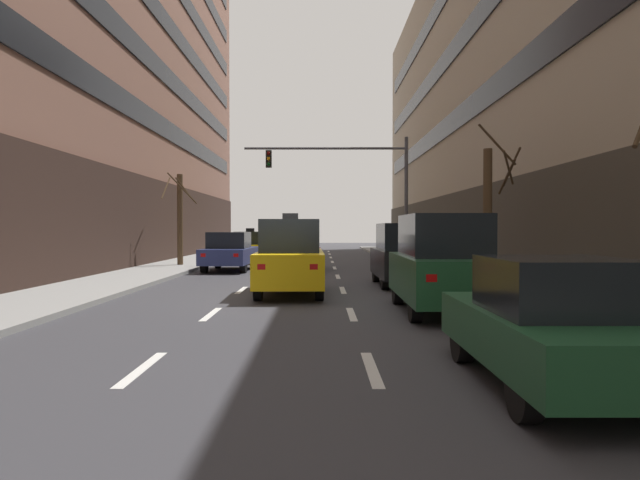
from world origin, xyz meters
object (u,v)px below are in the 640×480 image
(street_tree_1, at_px, (181,217))
(taxi_driving_4, at_px, (263,244))
(taxi_driving_1, at_px, (251,247))
(car_parked_1, at_px, (443,264))
(car_parked_2, at_px, (404,255))
(car_driving_3, at_px, (231,252))
(street_tree_0, at_px, (490,213))
(taxi_driving_0, at_px, (291,257))
(car_driving_2, at_px, (303,252))
(car_parked_0, at_px, (554,324))
(traffic_signal_0, at_px, (358,178))

(street_tree_1, bearing_deg, taxi_driving_4, 77.27)
(taxi_driving_1, relative_size, car_parked_1, 1.01)
(car_parked_2, bearing_deg, taxi_driving_4, 107.93)
(car_driving_3, xyz_separation_m, street_tree_0, (9.22, -8.51, 1.53))
(taxi_driving_0, xyz_separation_m, car_parked_2, (3.64, 2.63, -0.04))
(taxi_driving_1, xyz_separation_m, car_driving_2, (3.08, -5.27, -0.06))
(car_driving_3, bearing_deg, taxi_driving_4, 89.91)
(taxi_driving_0, bearing_deg, taxi_driving_4, 97.66)
(car_driving_2, height_order, car_parked_0, car_driving_2)
(car_parked_0, bearing_deg, car_driving_2, 100.08)
(car_parked_1, xyz_separation_m, street_tree_1, (-9.61, 15.03, 1.34))
(taxi_driving_1, relative_size, car_driving_3, 0.99)
(taxi_driving_4, distance_m, street_tree_1, 12.69)
(car_driving_3, distance_m, street_tree_0, 12.64)
(traffic_signal_0, relative_size, street_tree_1, 1.82)
(taxi_driving_1, relative_size, traffic_signal_0, 0.58)
(taxi_driving_4, bearing_deg, traffic_signal_0, -63.91)
(taxi_driving_1, height_order, car_parked_0, taxi_driving_1)
(taxi_driving_4, xyz_separation_m, car_parked_1, (6.84, -27.30, 0.29))
(car_parked_2, distance_m, street_tree_0, 3.21)
(taxi_driving_0, bearing_deg, street_tree_1, 117.44)
(car_driving_3, relative_size, traffic_signal_0, 0.59)
(car_parked_2, distance_m, traffic_signal_0, 9.78)
(taxi_driving_4, height_order, car_parked_0, taxi_driving_4)
(street_tree_1, bearing_deg, taxi_driving_1, 57.13)
(car_parked_1, xyz_separation_m, car_parked_2, (0.00, 6.16, -0.07))
(car_parked_2, xyz_separation_m, street_tree_1, (-9.61, 8.87, 1.41))
(traffic_signal_0, bearing_deg, taxi_driving_0, -102.83)
(street_tree_0, bearing_deg, taxi_driving_0, -171.24)
(car_driving_2, xyz_separation_m, car_parked_1, (3.64, -14.23, 0.31))
(taxi_driving_0, relative_size, taxi_driving_4, 1.02)
(car_parked_0, relative_size, car_parked_2, 0.97)
(car_driving_3, bearing_deg, car_parked_1, -62.09)
(taxi_driving_0, height_order, car_parked_1, taxi_driving_0)
(taxi_driving_0, xyz_separation_m, traffic_signal_0, (2.68, 11.77, 3.32))
(taxi_driving_0, distance_m, car_parked_1, 5.07)
(taxi_driving_4, xyz_separation_m, street_tree_1, (-2.77, -12.28, 1.63))
(car_parked_0, bearing_deg, taxi_driving_1, 104.63)
(car_driving_2, relative_size, street_tree_1, 0.98)
(car_parked_1, distance_m, street_tree_1, 17.89)
(traffic_signal_0, bearing_deg, car_driving_2, -158.40)
(traffic_signal_0, bearing_deg, car_driving_3, -158.38)
(taxi_driving_1, relative_size, car_parked_0, 1.12)
(car_parked_1, relative_size, car_parked_2, 1.07)
(car_parked_0, relative_size, traffic_signal_0, 0.52)
(car_parked_1, relative_size, street_tree_0, 0.96)
(car_parked_2, bearing_deg, car_parked_1, -90.00)
(car_driving_2, xyz_separation_m, car_parked_2, (3.64, -8.08, 0.24))
(car_driving_3, distance_m, street_tree_1, 3.79)
(taxi_driving_0, xyz_separation_m, street_tree_1, (-5.97, 11.50, 1.37))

